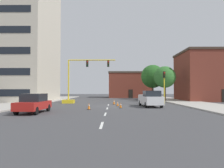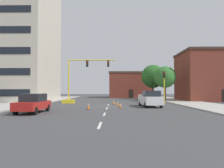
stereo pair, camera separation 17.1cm
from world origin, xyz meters
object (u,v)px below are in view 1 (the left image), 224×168
object	(u,v)px
tree_right_far	(153,76)
traffic_cone_roadside_d	(89,106)
pickup_truck_white	(150,99)
traffic_signal_gantry	(75,89)
traffic_light_pole_right	(164,80)
sedan_red_near_left	(34,103)
traffic_cone_roadside_b	(121,105)
traffic_cone_roadside_a	(114,102)
traffic_cone_roadside_c	(118,104)
tree_right_mid	(165,77)

from	to	relation	value
tree_right_far	traffic_cone_roadside_d	bearing A→B (deg)	-115.47
tree_right_far	pickup_truck_white	world-z (taller)	tree_right_far
traffic_signal_gantry	traffic_cone_roadside_d	world-z (taller)	traffic_signal_gantry
traffic_cone_roadside_d	traffic_light_pole_right	bearing A→B (deg)	39.74
pickup_truck_white	sedan_red_near_left	world-z (taller)	pickup_truck_white
traffic_light_pole_right	pickup_truck_white	size ratio (longest dim) A/B	0.87
sedan_red_near_left	traffic_cone_roadside_b	size ratio (longest dim) A/B	7.37
pickup_truck_white	tree_right_far	bearing A→B (deg)	78.23
traffic_cone_roadside_a	traffic_signal_gantry	bearing A→B (deg)	157.31
traffic_cone_roadside_c	traffic_cone_roadside_d	size ratio (longest dim) A/B	0.86
tree_right_far	traffic_cone_roadside_c	distance (m)	21.29
traffic_cone_roadside_b	traffic_cone_roadside_d	xyz separation A→B (m)	(-3.43, -1.80, 0.05)
traffic_signal_gantry	tree_right_far	world-z (taller)	tree_right_far
traffic_signal_gantry	pickup_truck_white	size ratio (longest dim) A/B	1.49
pickup_truck_white	traffic_cone_roadside_a	xyz separation A→B (m)	(-4.48, 3.83, -0.62)
tree_right_mid	traffic_cone_roadside_d	world-z (taller)	tree_right_mid
tree_right_mid	traffic_cone_roadside_a	size ratio (longest dim) A/B	8.84
traffic_cone_roadside_b	traffic_cone_roadside_c	distance (m)	2.94
pickup_truck_white	traffic_cone_roadside_b	world-z (taller)	pickup_truck_white
traffic_signal_gantry	traffic_cone_roadside_d	distance (m)	10.90
pickup_truck_white	sedan_red_near_left	bearing A→B (deg)	-148.97
tree_right_mid	traffic_cone_roadside_c	bearing A→B (deg)	-129.25
traffic_cone_roadside_a	traffic_cone_roadside_d	xyz separation A→B (m)	(-2.69, -7.64, 0.00)
tree_right_mid	traffic_cone_roadside_b	xyz separation A→B (m)	(-8.50, -13.67, -4.10)
tree_right_far	traffic_cone_roadside_c	xyz separation A→B (m)	(-8.18, -19.06, -4.77)
sedan_red_near_left	traffic_cone_roadside_d	distance (m)	5.67
tree_right_mid	traffic_cone_roadside_c	world-z (taller)	tree_right_mid
traffic_signal_gantry	traffic_cone_roadside_a	xyz separation A→B (m)	(6.09, -2.55, -1.84)
pickup_truck_white	traffic_cone_roadside_b	distance (m)	4.31
traffic_cone_roadside_c	pickup_truck_white	bearing A→B (deg)	-12.76
traffic_signal_gantry	traffic_cone_roadside_b	distance (m)	10.98
traffic_light_pole_right	traffic_cone_roadside_d	bearing A→B (deg)	-140.26
sedan_red_near_left	traffic_cone_roadside_b	xyz separation A→B (m)	(8.03, 5.06, -0.59)
tree_right_mid	traffic_cone_roadside_d	size ratio (longest dim) A/B	8.83
traffic_light_pole_right	pickup_truck_white	distance (m)	5.97
traffic_cone_roadside_c	traffic_cone_roadside_a	bearing A→B (deg)	98.91
traffic_signal_gantry	traffic_cone_roadside_b	size ratio (longest dim) A/B	13.33
traffic_signal_gantry	traffic_cone_roadside_d	bearing A→B (deg)	-71.58
traffic_cone_roadside_b	traffic_cone_roadside_d	world-z (taller)	traffic_cone_roadside_d
tree_right_far	traffic_cone_roadside_c	size ratio (longest dim) A/B	12.31
tree_right_mid	traffic_cone_roadside_c	size ratio (longest dim) A/B	10.24
traffic_cone_roadside_b	traffic_cone_roadside_c	xyz separation A→B (m)	(-0.27, 2.93, 0.00)
traffic_light_pole_right	traffic_cone_roadside_c	size ratio (longest dim) A/B	7.71
pickup_truck_white	tree_right_mid	bearing A→B (deg)	67.79
tree_right_mid	pickup_truck_white	size ratio (longest dim) A/B	1.16
tree_right_mid	traffic_light_pole_right	bearing A→B (deg)	-104.71
tree_right_far	traffic_cone_roadside_a	distance (m)	18.91
tree_right_mid	pickup_truck_white	xyz separation A→B (m)	(-4.76, -11.65, -3.43)
sedan_red_near_left	traffic_cone_roadside_b	bearing A→B (deg)	32.24
traffic_light_pole_right	sedan_red_near_left	distance (m)	18.90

